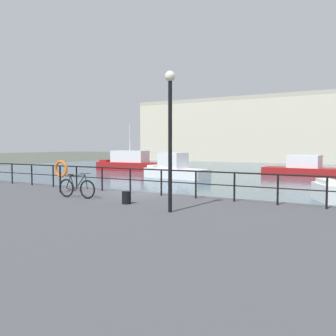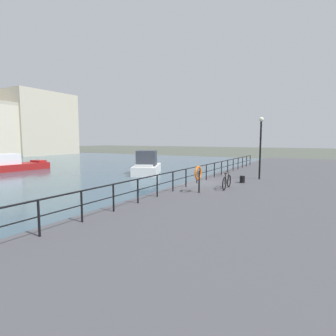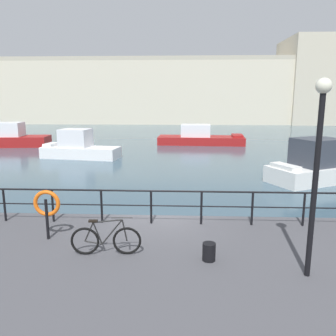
# 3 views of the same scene
# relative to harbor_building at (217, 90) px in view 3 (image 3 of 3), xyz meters

# --- Properties ---
(ground_plane) EXTENTS (240.00, 240.00, 0.00)m
(ground_plane) POSITION_rel_harbor_building_xyz_m (-6.88, -55.66, -6.02)
(ground_plane) COLOR #4C5147
(water_basin) EXTENTS (80.00, 60.00, 0.01)m
(water_basin) POSITION_rel_harbor_building_xyz_m (-6.88, -25.46, -6.02)
(water_basin) COLOR #385160
(water_basin) RESTS_ON ground_plane
(harbor_building) EXTENTS (69.80, 13.57, 15.15)m
(harbor_building) POSITION_rel_harbor_building_xyz_m (0.00, 0.00, 0.00)
(harbor_building) COLOR beige
(harbor_building) RESTS_ON ground_plane
(moored_harbor_tender) EXTENTS (6.41, 4.91, 2.53)m
(moored_harbor_tender) POSITION_rel_harbor_building_xyz_m (1.63, -46.60, -5.10)
(moored_harbor_tender) COLOR white
(moored_harbor_tender) RESTS_ON water_basin
(moored_red_daysailer) EXTENTS (8.74, 3.45, 5.59)m
(moored_red_daysailer) POSITION_rel_harbor_building_xyz_m (-24.16, -33.25, -5.09)
(moored_red_daysailer) COLOR maroon
(moored_red_daysailer) RESTS_ON water_basin
(moored_white_yacht) EXTENTS (6.47, 3.07, 2.32)m
(moored_white_yacht) POSITION_rel_harbor_building_xyz_m (-14.61, -39.46, -5.18)
(moored_white_yacht) COLOR white
(moored_white_yacht) RESTS_ON water_basin
(moored_small_launch) EXTENTS (8.99, 3.34, 2.04)m
(moored_small_launch) POSITION_rel_harbor_building_xyz_m (-4.43, -30.79, -5.32)
(moored_small_launch) COLOR maroon
(moored_small_launch) RESTS_ON water_basin
(quay_railing) EXTENTS (26.61, 0.07, 1.08)m
(quay_railing) POSITION_rel_harbor_building_xyz_m (-6.33, -56.41, -4.31)
(quay_railing) COLOR black
(quay_railing) RESTS_ON quay_promenade
(parked_bicycle) EXTENTS (1.77, 0.17, 0.98)m
(parked_bicycle) POSITION_rel_harbor_building_xyz_m (-8.04, -58.64, -4.66)
(parked_bicycle) COLOR black
(parked_bicycle) RESTS_ON quay_promenade
(mooring_bollard) EXTENTS (0.32, 0.32, 0.44)m
(mooring_bollard) POSITION_rel_harbor_building_xyz_m (-5.48, -58.85, -4.83)
(mooring_bollard) COLOR black
(mooring_bollard) RESTS_ON quay_promenade
(life_ring_stand) EXTENTS (0.75, 0.16, 1.40)m
(life_ring_stand) POSITION_rel_harbor_building_xyz_m (-9.88, -57.71, -4.07)
(life_ring_stand) COLOR black
(life_ring_stand) RESTS_ON quay_promenade
(quay_lamp_post) EXTENTS (0.32, 0.32, 4.27)m
(quay_lamp_post) POSITION_rel_harbor_building_xyz_m (-3.35, -59.47, -2.28)
(quay_lamp_post) COLOR black
(quay_lamp_post) RESTS_ON quay_promenade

